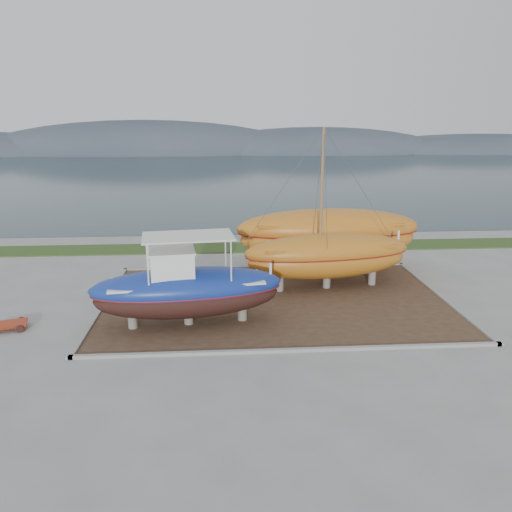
{
  "coord_description": "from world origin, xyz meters",
  "views": [
    {
      "loc": [
        -2.79,
        -21.16,
        9.55
      ],
      "look_at": [
        -1.06,
        4.0,
        2.54
      ],
      "focal_mm": 35.0,
      "sensor_mm": 36.0,
      "label": 1
    }
  ],
  "objects_px": {
    "blue_caique": "(187,281)",
    "orange_sailboat": "(329,211)",
    "white_dinghy": "(175,283)",
    "orange_bare_hull": "(328,240)",
    "red_trailer": "(9,326)"
  },
  "relations": [
    {
      "from": "orange_sailboat",
      "to": "blue_caique",
      "type": "bearing_deg",
      "value": -155.64
    },
    {
      "from": "white_dinghy",
      "to": "red_trailer",
      "type": "distance_m",
      "value": 8.54
    },
    {
      "from": "blue_caique",
      "to": "orange_bare_hull",
      "type": "height_order",
      "value": "blue_caique"
    },
    {
      "from": "white_dinghy",
      "to": "red_trailer",
      "type": "bearing_deg",
      "value": -145.51
    },
    {
      "from": "blue_caique",
      "to": "white_dinghy",
      "type": "relative_size",
      "value": 2.16
    },
    {
      "from": "blue_caique",
      "to": "red_trailer",
      "type": "xyz_separation_m",
      "value": [
        -8.32,
        -0.0,
        -2.06
      ]
    },
    {
      "from": "white_dinghy",
      "to": "orange_bare_hull",
      "type": "height_order",
      "value": "orange_bare_hull"
    },
    {
      "from": "blue_caique",
      "to": "orange_sailboat",
      "type": "distance_m",
      "value": 9.3
    },
    {
      "from": "orange_bare_hull",
      "to": "white_dinghy",
      "type": "bearing_deg",
      "value": -158.69
    },
    {
      "from": "orange_sailboat",
      "to": "red_trailer",
      "type": "bearing_deg",
      "value": -170.95
    },
    {
      "from": "white_dinghy",
      "to": "orange_sailboat",
      "type": "bearing_deg",
      "value": 6.37
    },
    {
      "from": "white_dinghy",
      "to": "orange_sailboat",
      "type": "relative_size",
      "value": 0.43
    },
    {
      "from": "orange_bare_hull",
      "to": "blue_caique",
      "type": "bearing_deg",
      "value": -136.83
    },
    {
      "from": "red_trailer",
      "to": "blue_caique",
      "type": "bearing_deg",
      "value": -16.44
    },
    {
      "from": "blue_caique",
      "to": "orange_sailboat",
      "type": "height_order",
      "value": "orange_sailboat"
    }
  ]
}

